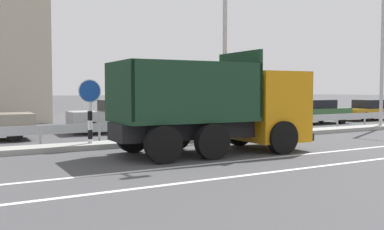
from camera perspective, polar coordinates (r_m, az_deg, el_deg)
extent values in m
plane|color=#424244|center=(15.98, 2.53, -4.03)|extent=(320.00, 320.00, 0.00)
cube|color=silver|center=(12.92, 6.63, -5.74)|extent=(49.45, 0.16, 0.01)
cube|color=silver|center=(11.56, 12.15, -6.85)|extent=(49.45, 0.16, 0.01)
cube|color=gray|center=(17.43, -0.60, -3.12)|extent=(27.20, 1.10, 0.18)
cube|color=#9EA0A5|center=(18.25, -2.19, -1.17)|extent=(49.45, 0.04, 0.32)
cylinder|color=#ADADB2|center=(16.42, -18.70, -2.91)|extent=(0.09, 0.09, 0.62)
cylinder|color=#ADADB2|center=(16.99, -11.67, -2.61)|extent=(0.09, 0.09, 0.62)
cylinder|color=#ADADB2|center=(17.80, -5.20, -2.29)|extent=(0.09, 0.09, 0.62)
cylinder|color=#ADADB2|center=(18.81, 0.65, -1.99)|extent=(0.09, 0.09, 0.62)
cylinder|color=#ADADB2|center=(20.00, 5.85, -1.70)|extent=(0.09, 0.09, 0.62)
cylinder|color=#ADADB2|center=(21.33, 10.43, -1.43)|extent=(0.09, 0.09, 0.62)
cylinder|color=#ADADB2|center=(22.78, 14.45, -1.19)|extent=(0.09, 0.09, 0.62)
cylinder|color=#ADADB2|center=(24.33, 17.98, -0.97)|extent=(0.09, 0.09, 0.62)
cylinder|color=#ADADB2|center=(25.97, 21.06, -0.78)|extent=(0.09, 0.09, 0.62)
cube|color=orange|center=(15.45, 9.37, 1.12)|extent=(2.03, 2.64, 2.29)
cube|color=black|center=(16.03, 12.13, 2.61)|extent=(0.16, 2.17, 0.86)
cube|color=black|center=(16.12, 12.17, -2.35)|extent=(0.25, 2.48, 0.24)
cube|color=black|center=(13.85, -1.13, -1.86)|extent=(4.47, 1.66, 0.53)
cube|color=#193823|center=(13.83, -1.13, -0.52)|extent=(4.36, 2.68, 0.12)
cube|color=#193823|center=(14.85, -3.11, 3.17)|extent=(4.21, 0.36, 1.66)
cube|color=#193823|center=(12.77, 1.17, 3.17)|extent=(4.21, 0.36, 1.66)
cube|color=#193823|center=(14.82, 6.04, 3.96)|extent=(0.25, 2.43, 2.08)
cube|color=#193823|center=(13.03, -9.30, 3.13)|extent=(0.25, 2.43, 1.66)
cylinder|color=black|center=(16.36, 5.96, -2.04)|extent=(1.06, 0.38, 1.04)
cylinder|color=black|center=(14.36, 11.38, -2.81)|extent=(1.06, 0.38, 1.04)
cylinder|color=black|center=(15.13, -2.07, -2.45)|extent=(1.06, 0.38, 1.04)
cylinder|color=black|center=(12.95, 2.60, -3.40)|extent=(1.06, 0.38, 1.04)
cylinder|color=black|center=(14.55, -7.57, -2.70)|extent=(1.06, 0.38, 1.04)
cylinder|color=black|center=(12.26, -3.65, -3.77)|extent=(1.06, 0.38, 1.04)
cylinder|color=white|center=(15.84, -12.79, -3.58)|extent=(0.16, 0.16, 0.32)
cylinder|color=black|center=(15.81, -12.80, -2.42)|extent=(0.16, 0.16, 0.32)
cylinder|color=white|center=(15.78, -12.81, -1.26)|extent=(0.16, 0.16, 0.32)
cylinder|color=black|center=(15.76, -12.83, -0.09)|extent=(0.16, 0.16, 0.32)
cylinder|color=white|center=(15.75, -12.84, 1.08)|extent=(0.16, 0.16, 0.32)
cylinder|color=#1E4CB2|center=(15.74, -12.87, 2.99)|extent=(0.73, 0.03, 0.73)
cylinder|color=white|center=(15.74, -12.87, 2.99)|extent=(0.79, 0.02, 0.79)
cylinder|color=#ADADB2|center=(18.65, 4.22, 13.38)|extent=(0.18, 0.18, 10.62)
cylinder|color=#ADADB2|center=(25.41, 23.03, 7.61)|extent=(0.18, 0.18, 8.16)
cylinder|color=black|center=(20.39, -22.06, -1.85)|extent=(0.61, 0.24, 0.60)
cylinder|color=black|center=(18.62, -21.58, -2.29)|extent=(0.61, 0.24, 0.60)
cube|color=#A3A3A8|center=(21.41, -9.30, -0.44)|extent=(4.70, 2.10, 0.74)
cube|color=black|center=(21.42, -8.96, 1.23)|extent=(2.04, 1.67, 0.51)
cylinder|color=black|center=(20.28, -12.46, -1.72)|extent=(0.61, 0.25, 0.60)
cylinder|color=black|center=(21.87, -13.47, -1.38)|extent=(0.61, 0.25, 0.60)
cylinder|color=black|center=(21.12, -4.96, -1.46)|extent=(0.61, 0.25, 0.60)
cylinder|color=black|center=(22.65, -6.45, -1.16)|extent=(0.61, 0.25, 0.60)
cube|color=#A3A3A8|center=(24.40, 4.84, -0.17)|extent=(3.91, 2.06, 0.57)
cube|color=black|center=(24.45, 5.06, 1.03)|extent=(1.68, 1.74, 0.45)
cylinder|color=black|center=(22.99, 3.89, -1.08)|extent=(0.61, 0.23, 0.60)
cylinder|color=black|center=(24.44, 1.34, -0.82)|extent=(0.61, 0.23, 0.60)
cylinder|color=black|center=(24.49, 8.32, -0.85)|extent=(0.61, 0.23, 0.60)
cylinder|color=black|center=(25.86, 5.67, -0.62)|extent=(0.61, 0.23, 0.60)
cube|color=#335B33|center=(27.65, 15.31, 0.19)|extent=(4.47, 1.87, 0.63)
cube|color=black|center=(27.73, 15.52, 1.36)|extent=(1.90, 1.59, 0.50)
cylinder|color=black|center=(26.12, 14.45, -0.67)|extent=(0.60, 0.21, 0.60)
cylinder|color=black|center=(27.34, 12.02, -0.47)|extent=(0.60, 0.21, 0.60)
cylinder|color=black|center=(28.09, 18.49, -0.47)|extent=(0.60, 0.21, 0.60)
cylinder|color=black|center=(29.23, 16.06, -0.29)|extent=(0.60, 0.21, 0.60)
cube|color=#B27A14|center=(32.20, 21.53, 0.36)|extent=(4.37, 1.87, 0.49)
cube|color=black|center=(32.28, 21.69, 1.30)|extent=(1.85, 1.60, 0.56)
cylinder|color=black|center=(30.64, 21.16, -0.23)|extent=(0.60, 0.21, 0.60)
cylinder|color=black|center=(31.73, 18.82, -0.07)|extent=(0.60, 0.21, 0.60)
cylinder|color=black|center=(33.78, 21.84, 0.05)|extent=(0.60, 0.21, 0.60)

